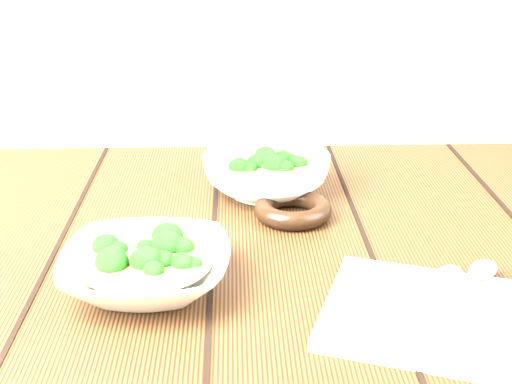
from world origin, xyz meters
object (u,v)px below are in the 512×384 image
object	(u,v)px
table	(230,324)
trivet	(293,209)
soup_bowl_front	(146,268)
soup_bowl_back	(266,172)
napkin	(436,317)

from	to	relation	value
table	trivet	distance (m)	0.18
table	soup_bowl_front	world-z (taller)	soup_bowl_front
soup_bowl_back	napkin	size ratio (longest dim) A/B	1.08
trivet	napkin	world-z (taller)	trivet
table	soup_bowl_front	bearing A→B (deg)	-130.80
soup_bowl_back	trivet	bearing A→B (deg)	-71.20
trivet	soup_bowl_back	bearing A→B (deg)	108.80
soup_bowl_front	soup_bowl_back	world-z (taller)	soup_bowl_back
soup_bowl_front	napkin	xyz separation A→B (m)	(0.31, -0.08, -0.02)
table	trivet	size ratio (longest dim) A/B	11.06
trivet	soup_bowl_front	bearing A→B (deg)	-134.06
trivet	napkin	bearing A→B (deg)	-64.42
trivet	napkin	xyz separation A→B (m)	(0.13, -0.27, -0.01)
table	soup_bowl_back	distance (m)	0.24
table	trivet	xyz separation A→B (m)	(0.09, 0.08, 0.13)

